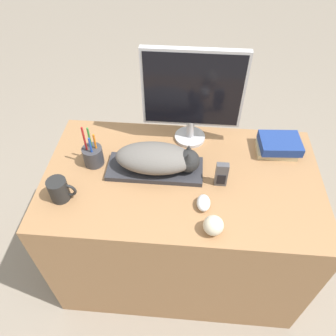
% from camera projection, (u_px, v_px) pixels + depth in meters
% --- Properties ---
extents(ground_plane, '(12.00, 12.00, 0.00)m').
position_uv_depth(ground_plane, '(174.00, 319.00, 1.78)').
color(ground_plane, gray).
extents(desk, '(1.24, 0.70, 0.78)m').
position_uv_depth(desk, '(180.00, 225.00, 1.74)').
color(desk, '#9E7047').
rests_on(desk, ground_plane).
extents(keyboard, '(0.43, 0.16, 0.02)m').
position_uv_depth(keyboard, '(155.00, 169.00, 1.47)').
color(keyboard, '#2D2D33').
rests_on(keyboard, desk).
extents(cat, '(0.37, 0.17, 0.12)m').
position_uv_depth(cat, '(160.00, 158.00, 1.42)').
color(cat, '#66605B').
rests_on(cat, keyboard).
extents(monitor, '(0.45, 0.15, 0.47)m').
position_uv_depth(monitor, '(193.00, 93.00, 1.43)').
color(monitor, '#B7B7BC').
rests_on(monitor, desk).
extents(computer_mouse, '(0.06, 0.08, 0.04)m').
position_uv_depth(computer_mouse, '(204.00, 203.00, 1.33)').
color(computer_mouse, silver).
rests_on(computer_mouse, desk).
extents(coffee_mug, '(0.12, 0.08, 0.10)m').
position_uv_depth(coffee_mug, '(59.00, 190.00, 1.34)').
color(coffee_mug, black).
rests_on(coffee_mug, desk).
extents(pen_cup, '(0.09, 0.09, 0.21)m').
position_uv_depth(pen_cup, '(93.00, 155.00, 1.48)').
color(pen_cup, '#38383D').
rests_on(pen_cup, desk).
extents(baseball, '(0.08, 0.08, 0.08)m').
position_uv_depth(baseball, '(213.00, 225.00, 1.23)').
color(baseball, beige).
rests_on(baseball, desk).
extents(phone, '(0.05, 0.03, 0.12)m').
position_uv_depth(phone, '(221.00, 175.00, 1.38)').
color(phone, '#4C4C51').
rests_on(phone, desk).
extents(book_stack, '(0.20, 0.16, 0.07)m').
position_uv_depth(book_stack, '(279.00, 146.00, 1.54)').
color(book_stack, '#C6B284').
rests_on(book_stack, desk).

